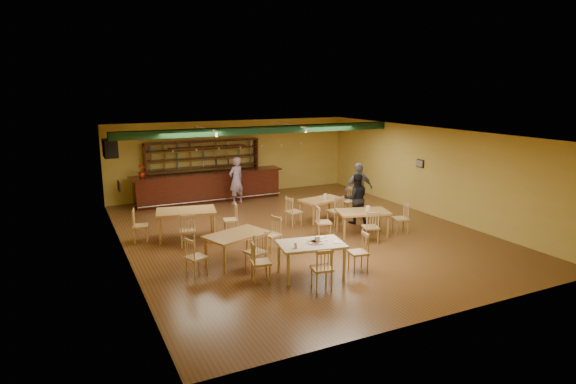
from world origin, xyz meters
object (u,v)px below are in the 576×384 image
bar_counter (209,187)px  patron_right_a (356,198)px  dining_table_a (187,224)px  near_table (311,259)px  dining_table_c (237,248)px  patron_bar (236,180)px  dining_table_d (362,223)px  dining_table_b (322,209)px

bar_counter → patron_right_a: size_ratio=3.58×
dining_table_a → near_table: dining_table_a is taller
dining_table_c → patron_right_a: (4.67, 1.71, 0.43)m
dining_table_c → patron_bar: patron_bar is taller
dining_table_d → dining_table_c: bearing=-156.9°
near_table → dining_table_d: bearing=45.8°
patron_right_a → bar_counter: bearing=-35.3°
dining_table_b → near_table: bearing=-132.9°
dining_table_d → patron_right_a: patron_right_a is taller
dining_table_c → near_table: 2.01m
dining_table_b → near_table: size_ratio=0.95×
dining_table_a → dining_table_d: dining_table_a is taller
dining_table_d → patron_right_a: (0.55, 1.19, 0.44)m
bar_counter → patron_bar: patron_bar is taller
near_table → dining_table_b: bearing=67.1°
dining_table_a → near_table: bearing=-53.3°
patron_bar → patron_right_a: patron_bar is taller
dining_table_b → patron_bar: patron_bar is taller
dining_table_d → patron_right_a: 1.38m
bar_counter → dining_table_d: bar_counter is taller
dining_table_a → patron_right_a: bearing=3.1°
bar_counter → near_table: bar_counter is taller
near_table → patron_right_a: patron_right_a is taller
bar_counter → near_table: bearing=-90.2°
bar_counter → dining_table_b: (2.59, -4.19, -0.21)m
near_table → patron_right_a: 4.74m
dining_table_b → dining_table_d: bearing=-92.9°
dining_table_a → bar_counter: bearing=77.3°
dining_table_d → bar_counter: bearing=130.6°
bar_counter → patron_right_a: 6.03m
patron_right_a → dining_table_a: bearing=11.7°
dining_table_b → patron_right_a: bearing=-55.2°
dining_table_b → near_table: 4.84m
dining_table_a → dining_table_c: bearing=-64.2°
dining_table_b → bar_counter: bearing=111.6°
near_table → patron_right_a: size_ratio=0.92×
dining_table_a → dining_table_d: 5.16m
dining_table_a → dining_table_d: (4.75, -2.01, -0.05)m
bar_counter → patron_right_a: patron_right_a is taller
dining_table_c → dining_table_d: dining_table_c is taller
patron_bar → patron_right_a: 4.89m
near_table → patron_bar: (0.84, 7.43, 0.49)m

